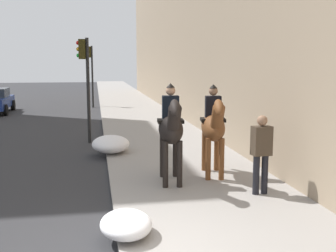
{
  "coord_description": "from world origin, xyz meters",
  "views": [
    {
      "loc": [
        -5.73,
        0.29,
        2.89
      ],
      "look_at": [
        4.0,
        -1.42,
        1.4
      ],
      "focal_mm": 44.38,
      "sensor_mm": 36.0,
      "label": 1
    }
  ],
  "objects": [
    {
      "name": "mounted_horse_far",
      "position": [
        3.98,
        -2.55,
        1.37
      ],
      "size": [
        2.15,
        0.79,
        2.27
      ],
      "rotation": [
        0.0,
        0.0,
        2.99
      ],
      "color": "brown",
      "rests_on": "sidewalk_slab"
    },
    {
      "name": "snow_pile_near",
      "position": [
        0.71,
        -0.15,
        0.31
      ],
      "size": [
        1.1,
        0.85,
        0.38
      ],
      "primitive_type": "ellipsoid",
      "color": "white",
      "rests_on": "sidewalk_slab"
    },
    {
      "name": "traffic_light_near_curb",
      "position": [
        9.52,
        0.62,
        2.54
      ],
      "size": [
        0.2,
        0.44,
        3.79
      ],
      "color": "black",
      "rests_on": "ground"
    },
    {
      "name": "pedestrian_greeting",
      "position": [
        2.4,
        -3.14,
        1.1
      ],
      "size": [
        0.3,
        0.42,
        1.7
      ],
      "rotation": [
        0.0,
        0.0,
        0.1
      ],
      "color": "black",
      "rests_on": "sidewalk_slab"
    },
    {
      "name": "snow_pile_far",
      "position": [
        7.2,
        -0.15,
        0.38
      ],
      "size": [
        1.52,
        1.17,
        0.53
      ],
      "primitive_type": "ellipsoid",
      "color": "white",
      "rests_on": "sidewalk_slab"
    },
    {
      "name": "mounted_horse_near",
      "position": [
        3.56,
        -1.41,
        1.42
      ],
      "size": [
        2.15,
        0.69,
        2.32
      ],
      "rotation": [
        0.0,
        0.0,
        3.06
      ],
      "color": "black",
      "rests_on": "sidewalk_slab"
    },
    {
      "name": "traffic_light_far_curb",
      "position": [
        22.01,
        0.53,
        2.68
      ],
      "size": [
        0.2,
        0.44,
        4.02
      ],
      "color": "black",
      "rests_on": "ground"
    },
    {
      "name": "sidewalk_slab",
      "position": [
        0.0,
        -2.03,
        0.06
      ],
      "size": [
        120.0,
        4.06,
        0.12
      ],
      "primitive_type": "cube",
      "color": "gray",
      "rests_on": "ground"
    }
  ]
}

